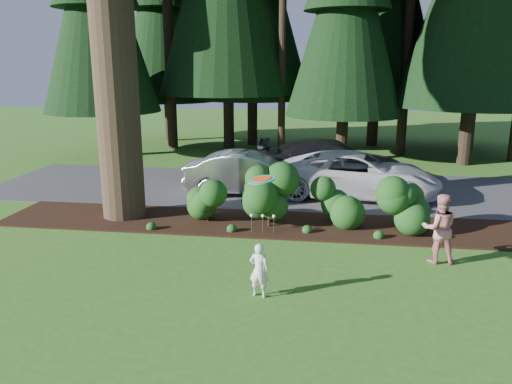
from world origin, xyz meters
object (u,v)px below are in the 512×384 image
(car_silver_wagon, at_px, (250,173))
(child, at_px, (259,270))
(car_white_suv, at_px, (357,174))
(car_dark_suv, at_px, (331,161))
(adult, at_px, (439,228))
(frisbee, at_px, (261,180))

(car_silver_wagon, xyz_separation_m, child, (1.39, -7.75, -0.22))
(car_white_suv, relative_size, child, 5.02)
(car_dark_suv, bearing_deg, car_white_suv, -161.62)
(car_silver_wagon, height_order, car_dark_suv, car_dark_suv)
(car_white_suv, xyz_separation_m, adult, (1.56, -5.62, 0.01))
(adult, bearing_deg, car_silver_wagon, -48.22)
(car_silver_wagon, bearing_deg, car_dark_suv, -54.29)
(child, height_order, adult, adult)
(frisbee, bearing_deg, child, 132.10)
(adult, xyz_separation_m, frisbee, (-3.78, -2.39, 1.56))
(car_white_suv, xyz_separation_m, car_dark_suv, (-0.86, 2.07, 0.04))
(car_dark_suv, xyz_separation_m, child, (-1.41, -10.03, -0.29))
(car_dark_suv, xyz_separation_m, adult, (2.42, -7.70, -0.03))
(car_dark_suv, relative_size, frisbee, 10.69)
(child, xyz_separation_m, frisbee, (0.05, -0.05, 1.83))
(adult, relative_size, frisbee, 3.11)
(car_silver_wagon, distance_m, car_white_suv, 3.67)
(frisbee, bearing_deg, car_dark_suv, 82.31)
(car_silver_wagon, bearing_deg, frisbee, -173.01)
(car_white_suv, relative_size, adult, 3.40)
(car_silver_wagon, bearing_deg, child, -173.27)
(car_silver_wagon, relative_size, frisbee, 8.58)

